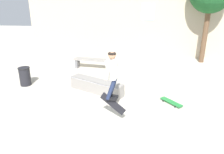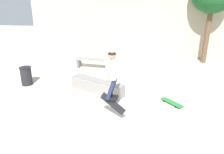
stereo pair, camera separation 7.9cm
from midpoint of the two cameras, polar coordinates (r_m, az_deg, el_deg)
ground_plane at (r=5.99m, az=3.05°, el=-14.10°), size 40.00×40.00×0.00m
building_backdrop at (r=12.68m, az=5.09°, el=16.25°), size 12.16×0.52×5.89m
park_bench at (r=10.71m, az=-5.21°, el=4.09°), size 1.91×0.71×0.50m
skate_ledge at (r=8.13m, az=-4.37°, el=-2.39°), size 2.12×1.41×0.47m
trash_bin at (r=9.36m, az=-22.04°, el=0.29°), size 0.47×0.47×0.74m
skater at (r=5.92m, az=-0.37°, el=1.51°), size 0.36×1.28×1.38m
skateboard_flipping at (r=6.26m, az=-0.14°, el=-6.98°), size 0.77×0.29×0.61m
skateboard_resting at (r=7.57m, az=14.93°, el=-6.29°), size 0.70×0.77×0.08m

